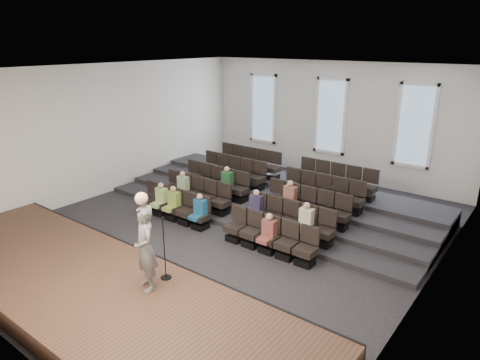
{
  "coord_description": "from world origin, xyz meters",
  "views": [
    {
      "loc": [
        8.01,
        -9.85,
        5.81
      ],
      "look_at": [
        0.06,
        0.5,
        1.52
      ],
      "focal_mm": 32.0,
      "sensor_mm": 36.0,
      "label": 1
    }
  ],
  "objects": [
    {
      "name": "seating_rows",
      "position": [
        -0.0,
        1.54,
        0.68
      ],
      "size": [
        6.8,
        4.7,
        1.67
      ],
      "color": "black",
      "rests_on": "ground"
    },
    {
      "name": "audience",
      "position": [
        -0.28,
        0.22,
        0.8
      ],
      "size": [
        5.45,
        2.64,
        1.1
      ],
      "color": "#86A441",
      "rests_on": "seating_rows"
    },
    {
      "name": "risers",
      "position": [
        0.0,
        3.17,
        0.2
      ],
      "size": [
        11.8,
        4.8,
        0.6
      ],
      "color": "black",
      "rests_on": "ground"
    },
    {
      "name": "mic_stand",
      "position": [
        1.27,
        -3.92,
        0.96
      ],
      "size": [
        0.26,
        0.26,
        1.55
      ],
      "color": "black",
      "rests_on": "stage"
    },
    {
      "name": "stage",
      "position": [
        0.0,
        -5.1,
        0.25
      ],
      "size": [
        11.8,
        3.6,
        0.5
      ],
      "primitive_type": "cube",
      "color": "#492F1F",
      "rests_on": "ground"
    },
    {
      "name": "stage_lip",
      "position": [
        0.0,
        -3.33,
        0.25
      ],
      "size": [
        11.8,
        0.06,
        0.52
      ],
      "primitive_type": "cube",
      "color": "black",
      "rests_on": "ground"
    },
    {
      "name": "wall_right",
      "position": [
        6.02,
        0.0,
        2.5
      ],
      "size": [
        0.04,
        14.0,
        5.0
      ],
      "primitive_type": "cube",
      "color": "silver",
      "rests_on": "ground"
    },
    {
      "name": "windows",
      "position": [
        0.0,
        6.95,
        2.7
      ],
      "size": [
        8.44,
        0.1,
        3.24
      ],
      "color": "white",
      "rests_on": "wall_back"
    },
    {
      "name": "wall_back",
      "position": [
        0.0,
        7.02,
        2.5
      ],
      "size": [
        12.0,
        0.04,
        5.0
      ],
      "primitive_type": "cube",
      "color": "silver",
      "rests_on": "ground"
    },
    {
      "name": "ground",
      "position": [
        0.0,
        0.0,
        0.0
      ],
      "size": [
        14.0,
        14.0,
        0.0
      ],
      "primitive_type": "plane",
      "color": "black",
      "rests_on": "ground"
    },
    {
      "name": "speaker",
      "position": [
        1.26,
        -4.46,
        1.49
      ],
      "size": [
        0.85,
        0.73,
        1.97
      ],
      "primitive_type": "imported",
      "rotation": [
        0.0,
        0.0,
        -0.43
      ],
      "color": "#62605D",
      "rests_on": "stage"
    },
    {
      "name": "wall_left",
      "position": [
        -6.02,
        0.0,
        2.5
      ],
      "size": [
        0.04,
        14.0,
        5.0
      ],
      "primitive_type": "cube",
      "color": "silver",
      "rests_on": "ground"
    },
    {
      "name": "ceiling",
      "position": [
        0.0,
        0.0,
        5.01
      ],
      "size": [
        12.0,
        14.0,
        0.02
      ],
      "primitive_type": "cube",
      "color": "white",
      "rests_on": "ground"
    }
  ]
}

